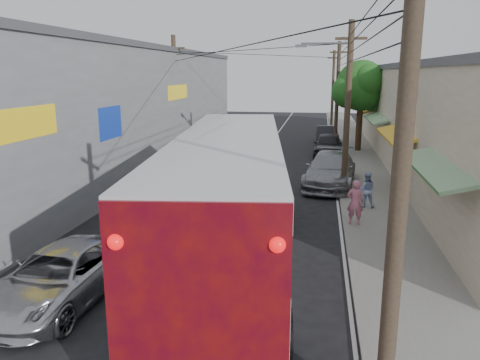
# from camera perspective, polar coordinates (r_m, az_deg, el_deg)

# --- Properties ---
(ground) EXTENTS (120.00, 120.00, 0.00)m
(ground) POSITION_cam_1_polar(r_m,az_deg,el_deg) (11.47, -12.63, -17.39)
(ground) COLOR black
(ground) RESTS_ON ground
(sidewalk) EXTENTS (3.00, 80.00, 0.12)m
(sidewalk) POSITION_cam_1_polar(r_m,az_deg,el_deg) (29.75, 14.38, 1.59)
(sidewalk) COLOR slate
(sidewalk) RESTS_ON ground
(building_right) EXTENTS (7.09, 40.00, 6.25)m
(building_right) POSITION_cam_1_polar(r_m,az_deg,el_deg) (31.98, 22.53, 7.39)
(building_right) COLOR beige
(building_right) RESTS_ON ground
(building_left) EXTENTS (7.20, 36.00, 7.25)m
(building_left) POSITION_cam_1_polar(r_m,az_deg,el_deg) (29.90, -15.16, 8.56)
(building_left) COLOR gray
(building_left) RESTS_ON ground
(utility_poles) EXTENTS (11.80, 45.28, 8.00)m
(utility_poles) POSITION_cam_1_polar(r_m,az_deg,el_deg) (29.48, 8.15, 9.75)
(utility_poles) COLOR #473828
(utility_poles) RESTS_ON ground
(street_tree) EXTENTS (4.40, 4.00, 6.60)m
(street_tree) POSITION_cam_1_polar(r_m,az_deg,el_deg) (35.24, 14.68, 10.87)
(street_tree) COLOR #3F2B19
(street_tree) RESTS_ON ground
(coach_bus) EXTENTS (4.52, 14.04, 3.98)m
(coach_bus) POSITION_cam_1_polar(r_m,az_deg,el_deg) (13.95, -1.30, -2.30)
(coach_bus) COLOR silver
(coach_bus) RESTS_ON ground
(jeepney) EXTENTS (2.70, 5.15, 1.38)m
(jeepney) POSITION_cam_1_polar(r_m,az_deg,el_deg) (12.96, -21.06, -10.86)
(jeepney) COLOR silver
(jeepney) RESTS_ON ground
(parked_suv) EXTENTS (3.00, 6.10, 1.70)m
(parked_suv) POSITION_cam_1_polar(r_m,az_deg,el_deg) (24.43, 10.96, 1.23)
(parked_suv) COLOR gray
(parked_suv) RESTS_ON ground
(parked_car_mid) EXTENTS (2.12, 4.77, 1.60)m
(parked_car_mid) POSITION_cam_1_polar(r_m,az_deg,el_deg) (33.20, 10.70, 4.23)
(parked_car_mid) COLOR black
(parked_car_mid) RESTS_ON ground
(parked_car_far) EXTENTS (1.85, 4.40, 1.41)m
(parked_car_far) POSITION_cam_1_polar(r_m,az_deg,el_deg) (39.24, 10.58, 5.43)
(parked_car_far) COLOR black
(parked_car_far) RESTS_ON ground
(pedestrian_near) EXTENTS (0.63, 0.42, 1.70)m
(pedestrian_near) POSITION_cam_1_polar(r_m,az_deg,el_deg) (18.11, 13.86, -2.65)
(pedestrian_near) COLOR #C66988
(pedestrian_near) RESTS_ON sidewalk
(pedestrian_far) EXTENTS (0.77, 0.61, 1.52)m
(pedestrian_far) POSITION_cam_1_polar(r_m,az_deg,el_deg) (20.55, 15.18, -1.14)
(pedestrian_far) COLOR #90A4D2
(pedestrian_far) RESTS_ON sidewalk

